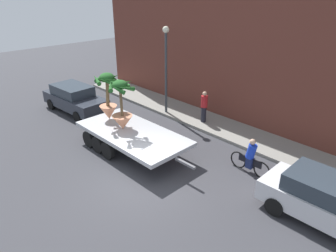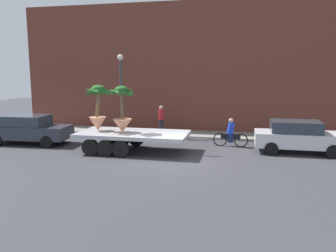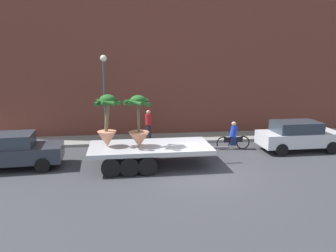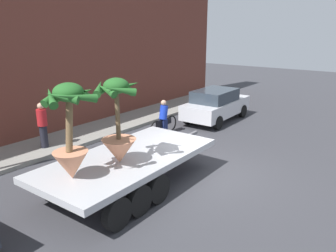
{
  "view_description": "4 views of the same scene",
  "coord_description": "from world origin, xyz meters",
  "px_view_note": "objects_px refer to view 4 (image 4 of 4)",
  "views": [
    {
      "loc": [
        7.91,
        -6.14,
        7.01
      ],
      "look_at": [
        -0.16,
        1.48,
        1.85
      ],
      "focal_mm": 32.97,
      "sensor_mm": 36.0,
      "label": 1
    },
    {
      "loc": [
        3.26,
        -14.47,
        3.97
      ],
      "look_at": [
        -0.62,
        2.03,
        1.22
      ],
      "focal_mm": 36.29,
      "sensor_mm": 36.0,
      "label": 2
    },
    {
      "loc": [
        -3.27,
        -13.63,
        4.93
      ],
      "look_at": [
        -1.33,
        1.62,
        1.76
      ],
      "focal_mm": 36.47,
      "sensor_mm": 36.0,
      "label": 3
    },
    {
      "loc": [
        -8.6,
        -5.04,
        4.48
      ],
      "look_at": [
        -0.3,
        1.24,
        1.41
      ],
      "focal_mm": 35.75,
      "sensor_mm": 36.0,
      "label": 4
    }
  ],
  "objects_px": {
    "potted_palm_rear": "(118,127)",
    "parked_car": "(216,104)",
    "cyclist": "(164,119)",
    "potted_palm_middle": "(70,132)",
    "pedestrian_near_gate": "(43,124)",
    "flatbed_trailer": "(123,165)"
  },
  "relations": [
    {
      "from": "parked_car",
      "to": "pedestrian_near_gate",
      "type": "bearing_deg",
      "value": 158.68
    },
    {
      "from": "potted_palm_rear",
      "to": "flatbed_trailer",
      "type": "bearing_deg",
      "value": 28.1
    },
    {
      "from": "potted_palm_rear",
      "to": "parked_car",
      "type": "xyz_separation_m",
      "value": [
        8.44,
        1.75,
        -1.17
      ]
    },
    {
      "from": "potted_palm_middle",
      "to": "parked_car",
      "type": "bearing_deg",
      "value": 9.09
    },
    {
      "from": "flatbed_trailer",
      "to": "potted_palm_middle",
      "type": "bearing_deg",
      "value": 178.51
    },
    {
      "from": "parked_car",
      "to": "pedestrian_near_gate",
      "type": "xyz_separation_m",
      "value": [
        -7.68,
        3.0,
        0.22
      ]
    },
    {
      "from": "flatbed_trailer",
      "to": "cyclist",
      "type": "relative_size",
      "value": 3.51
    },
    {
      "from": "potted_palm_rear",
      "to": "cyclist",
      "type": "bearing_deg",
      "value": 25.79
    },
    {
      "from": "cyclist",
      "to": "potted_palm_rear",
      "type": "bearing_deg",
      "value": -154.21
    },
    {
      "from": "flatbed_trailer",
      "to": "potted_palm_middle",
      "type": "relative_size",
      "value": 2.79
    },
    {
      "from": "flatbed_trailer",
      "to": "potted_palm_rear",
      "type": "height_order",
      "value": "potted_palm_rear"
    },
    {
      "from": "potted_palm_middle",
      "to": "parked_car",
      "type": "height_order",
      "value": "potted_palm_middle"
    },
    {
      "from": "flatbed_trailer",
      "to": "potted_palm_rear",
      "type": "bearing_deg",
      "value": -151.9
    },
    {
      "from": "flatbed_trailer",
      "to": "potted_palm_middle",
      "type": "distance_m",
      "value": 2.13
    },
    {
      "from": "potted_palm_middle",
      "to": "pedestrian_near_gate",
      "type": "bearing_deg",
      "value": 65.06
    },
    {
      "from": "potted_palm_middle",
      "to": "cyclist",
      "type": "relative_size",
      "value": 1.26
    },
    {
      "from": "flatbed_trailer",
      "to": "cyclist",
      "type": "height_order",
      "value": "cyclist"
    },
    {
      "from": "potted_palm_middle",
      "to": "cyclist",
      "type": "height_order",
      "value": "potted_palm_middle"
    },
    {
      "from": "cyclist",
      "to": "parked_car",
      "type": "height_order",
      "value": "parked_car"
    },
    {
      "from": "cyclist",
      "to": "parked_car",
      "type": "bearing_deg",
      "value": -12.62
    },
    {
      "from": "parked_car",
      "to": "potted_palm_middle",
      "type": "bearing_deg",
      "value": -170.91
    },
    {
      "from": "potted_palm_rear",
      "to": "potted_palm_middle",
      "type": "bearing_deg",
      "value": 172.29
    }
  ]
}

